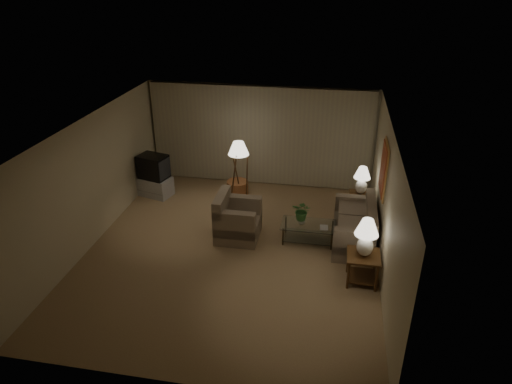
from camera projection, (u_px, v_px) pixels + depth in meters
The scene contains 16 objects.
ground at pixel (232, 250), 9.66m from camera, with size 7.00×7.00×0.00m, color tan.
room_shell at pixel (247, 148), 10.21m from camera, with size 6.04×7.02×2.72m.
sofa at pixel (354, 228), 9.75m from camera, with size 1.69×0.86×0.75m.
armchair at pixel (238, 221), 9.96m from camera, with size 0.97×0.92×0.81m.
side_table_near at pixel (363, 263), 8.52m from camera, with size 0.61×0.61×0.60m.
side_table_far at pixel (359, 201), 10.82m from camera, with size 0.50×0.42×0.60m.
table_lamp_near at pixel (366, 234), 8.24m from camera, with size 0.44×0.44×0.76m.
table_lamp_far at pixel (362, 178), 10.55m from camera, with size 0.39×0.39×0.67m.
coffee_table at pixel (308, 230), 9.86m from camera, with size 1.17×0.64×0.41m.
tv_cabinet at pixel (155, 186), 11.87m from camera, with size 0.94×0.72×0.50m, color #B3B3B6.
crt_tv at pixel (153, 167), 11.63m from camera, with size 0.82×0.67×0.61m, color black.
floor_lamp at pixel (239, 171), 11.34m from camera, with size 0.51×0.51×1.58m.
ottoman at pixel (237, 188), 11.94m from camera, with size 0.56×0.56×0.37m, color #AA6139.
vase at pixel (302, 221), 9.78m from camera, with size 0.15×0.15×0.16m, color silver.
flowers at pixel (302, 208), 9.65m from camera, with size 0.40×0.35×0.44m, color #3C7D37.
book at pixel (320, 227), 9.66m from camera, with size 0.17×0.23×0.02m, color olive.
Camera 1 is at (1.93, -7.89, 5.40)m, focal length 32.00 mm.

